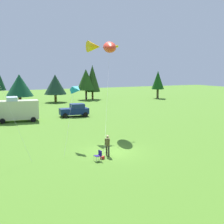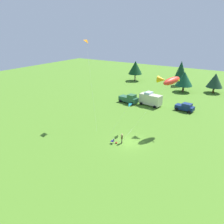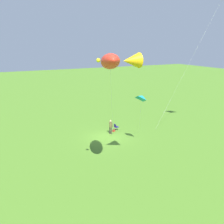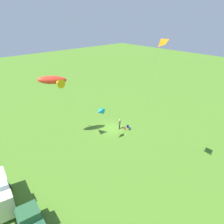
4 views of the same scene
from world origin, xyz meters
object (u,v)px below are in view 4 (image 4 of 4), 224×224
(backpack_on_grass, at_px, (125,129))
(kite_delta_teal, at_px, (103,111))
(person_kite_flyer, at_px, (119,123))
(folding_chair, at_px, (128,127))
(kite_delta_orange, at_px, (161,42))
(kite_large_fish, at_px, (54,81))

(backpack_on_grass, height_order, kite_delta_teal, kite_delta_teal)
(person_kite_flyer, relative_size, folding_chair, 2.12)
(kite_delta_teal, height_order, kite_delta_orange, kite_delta_orange)
(kite_delta_teal, bearing_deg, backpack_on_grass, -82.89)
(person_kite_flyer, height_order, kite_delta_teal, kite_delta_teal)
(backpack_on_grass, bearing_deg, folding_chair, -145.09)
(folding_chair, bearing_deg, kite_delta_orange, -39.19)
(kite_large_fish, xyz_separation_m, kite_delta_orange, (-15.01, -3.73, 6.32))
(backpack_on_grass, bearing_deg, kite_delta_teal, 97.11)
(person_kite_flyer, bearing_deg, backpack_on_grass, 12.65)
(backpack_on_grass, bearing_deg, person_kite_flyer, 38.07)
(folding_chair, relative_size, backpack_on_grass, 2.56)
(kite_large_fish, bearing_deg, kite_delta_teal, -141.08)
(folding_chair, relative_size, kite_delta_orange, 0.05)
(person_kite_flyer, distance_m, kite_delta_orange, 19.08)
(kite_delta_teal, xyz_separation_m, kite_delta_orange, (-9.50, 0.72, 10.49))
(folding_chair, height_order, kite_large_fish, kite_large_fish)
(kite_large_fish, bearing_deg, kite_delta_orange, -166.05)
(kite_delta_teal, relative_size, kite_delta_orange, 0.35)
(backpack_on_grass, relative_size, kite_delta_teal, 0.06)
(kite_delta_teal, distance_m, kite_delta_orange, 14.17)
(kite_delta_teal, bearing_deg, kite_delta_orange, 175.65)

